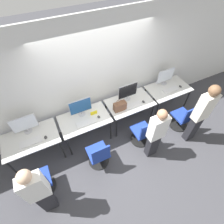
{
  "coord_description": "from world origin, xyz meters",
  "views": [
    {
      "loc": [
        -1.15,
        -2.19,
        3.88
      ],
      "look_at": [
        0.0,
        0.14,
        0.91
      ],
      "focal_mm": 28.0,
      "sensor_mm": 36.0,
      "label": 1
    }
  ],
  "objects_px": {
    "person_right": "(156,133)",
    "monitor_far_right": "(166,76)",
    "keyboard_left": "(86,123)",
    "keyboard_right": "(133,105)",
    "office_chair_far_right": "(183,118)",
    "keyboard_far_right": "(171,90)",
    "mouse_left": "(99,117)",
    "monitor_right": "(128,92)",
    "person_far_right": "(201,113)",
    "mouse_far_left": "(46,137)",
    "office_chair_left": "(99,156)",
    "handbag": "(120,106)",
    "mouse_right": "(143,102)",
    "person_far_left": "(38,191)",
    "mouse_far_right": "(180,86)",
    "monitor_left": "(81,107)",
    "keyboard_far_left": "(31,142)",
    "office_chair_far_left": "(41,183)",
    "office_chair_right": "(143,133)",
    "monitor_far_left": "(24,124)"
  },
  "relations": [
    {
      "from": "mouse_far_left",
      "to": "person_right",
      "type": "relative_size",
      "value": 0.06
    },
    {
      "from": "mouse_left",
      "to": "office_chair_far_right",
      "type": "bearing_deg",
      "value": -18.42
    },
    {
      "from": "mouse_left",
      "to": "monitor_far_right",
      "type": "height_order",
      "value": "monitor_far_right"
    },
    {
      "from": "mouse_right",
      "to": "monitor_far_right",
      "type": "relative_size",
      "value": 0.17
    },
    {
      "from": "person_right",
      "to": "monitor_far_right",
      "type": "height_order",
      "value": "person_right"
    },
    {
      "from": "keyboard_right",
      "to": "monitor_far_right",
      "type": "bearing_deg",
      "value": 16.7
    },
    {
      "from": "keyboard_left",
      "to": "monitor_far_right",
      "type": "bearing_deg",
      "value": 8.41
    },
    {
      "from": "monitor_left",
      "to": "monitor_far_right",
      "type": "bearing_deg",
      "value": 1.37
    },
    {
      "from": "keyboard_left",
      "to": "handbag",
      "type": "xyz_separation_m",
      "value": [
        0.86,
        0.03,
        0.11
      ]
    },
    {
      "from": "mouse_far_right",
      "to": "handbag",
      "type": "distance_m",
      "value": 1.87
    },
    {
      "from": "keyboard_far_left",
      "to": "office_chair_far_right",
      "type": "distance_m",
      "value": 3.67
    },
    {
      "from": "monitor_right",
      "to": "monitor_far_right",
      "type": "relative_size",
      "value": 1.0
    },
    {
      "from": "handbag",
      "to": "keyboard_far_right",
      "type": "bearing_deg",
      "value": 0.48
    },
    {
      "from": "keyboard_right",
      "to": "office_chair_far_left",
      "type": "bearing_deg",
      "value": -164.29
    },
    {
      "from": "office_chair_far_right",
      "to": "person_far_right",
      "type": "height_order",
      "value": "person_far_right"
    },
    {
      "from": "keyboard_far_right",
      "to": "mouse_far_right",
      "type": "xyz_separation_m",
      "value": [
        0.31,
        -0.01,
        0.01
      ]
    },
    {
      "from": "keyboard_left",
      "to": "keyboard_right",
      "type": "bearing_deg",
      "value": -0.25
    },
    {
      "from": "keyboard_right",
      "to": "mouse_far_right",
      "type": "height_order",
      "value": "mouse_far_right"
    },
    {
      "from": "keyboard_left",
      "to": "mouse_far_right",
      "type": "height_order",
      "value": "mouse_far_right"
    },
    {
      "from": "monitor_left",
      "to": "person_right",
      "type": "bearing_deg",
      "value": -46.25
    },
    {
      "from": "monitor_far_right",
      "to": "handbag",
      "type": "xyz_separation_m",
      "value": [
        -1.55,
        -0.33,
        -0.12
      ]
    },
    {
      "from": "keyboard_right",
      "to": "person_far_right",
      "type": "xyz_separation_m",
      "value": [
        1.13,
        -1.02,
        0.2
      ]
    },
    {
      "from": "keyboard_left",
      "to": "office_chair_far_right",
      "type": "distance_m",
      "value": 2.5
    },
    {
      "from": "keyboard_left",
      "to": "person_far_left",
      "type": "bearing_deg",
      "value": -138.91
    },
    {
      "from": "office_chair_right",
      "to": "mouse_far_right",
      "type": "distance_m",
      "value": 1.72
    },
    {
      "from": "keyboard_left",
      "to": "person_far_right",
      "type": "bearing_deg",
      "value": -23.71
    },
    {
      "from": "monitor_far_left",
      "to": "monitor_right",
      "type": "relative_size",
      "value": 1.0
    },
    {
      "from": "person_right",
      "to": "person_far_right",
      "type": "relative_size",
      "value": 0.88
    },
    {
      "from": "person_right",
      "to": "handbag",
      "type": "height_order",
      "value": "person_right"
    },
    {
      "from": "person_far_left",
      "to": "office_chair_left",
      "type": "bearing_deg",
      "value": 18.34
    },
    {
      "from": "monitor_far_right",
      "to": "keyboard_far_right",
      "type": "height_order",
      "value": "monitor_far_right"
    },
    {
      "from": "keyboard_far_right",
      "to": "handbag",
      "type": "height_order",
      "value": "handbag"
    },
    {
      "from": "keyboard_far_left",
      "to": "mouse_right",
      "type": "bearing_deg",
      "value": -0.97
    },
    {
      "from": "keyboard_right",
      "to": "mouse_left",
      "type": "bearing_deg",
      "value": 178.0
    },
    {
      "from": "monitor_right",
      "to": "office_chair_right",
      "type": "distance_m",
      "value": 1.08
    },
    {
      "from": "mouse_far_left",
      "to": "office_chair_far_right",
      "type": "relative_size",
      "value": 0.1
    },
    {
      "from": "office_chair_far_right",
      "to": "keyboard_far_right",
      "type": "bearing_deg",
      "value": 86.52
    },
    {
      "from": "office_chair_far_left",
      "to": "monitor_far_right",
      "type": "bearing_deg",
      "value": 16.03
    },
    {
      "from": "keyboard_far_left",
      "to": "office_chair_far_left",
      "type": "distance_m",
      "value": 0.85
    },
    {
      "from": "monitor_left",
      "to": "keyboard_left",
      "type": "relative_size",
      "value": 1.13
    },
    {
      "from": "monitor_right",
      "to": "keyboard_right",
      "type": "distance_m",
      "value": 0.36
    },
    {
      "from": "mouse_left",
      "to": "person_right",
      "type": "distance_m",
      "value": 1.33
    },
    {
      "from": "keyboard_right",
      "to": "person_right",
      "type": "xyz_separation_m",
      "value": [
        -0.0,
        -0.95,
        0.07
      ]
    },
    {
      "from": "mouse_far_left",
      "to": "office_chair_left",
      "type": "height_order",
      "value": "office_chair_left"
    },
    {
      "from": "mouse_left",
      "to": "monitor_right",
      "type": "distance_m",
      "value": 0.95
    },
    {
      "from": "person_far_left",
      "to": "mouse_far_right",
      "type": "bearing_deg",
      "value": 15.58
    },
    {
      "from": "mouse_far_right",
      "to": "monitor_left",
      "type": "bearing_deg",
      "value": 174.41
    },
    {
      "from": "monitor_right",
      "to": "office_chair_far_right",
      "type": "height_order",
      "value": "monitor_right"
    },
    {
      "from": "keyboard_far_right",
      "to": "monitor_far_left",
      "type": "bearing_deg",
      "value": 175.19
    },
    {
      "from": "keyboard_far_left",
      "to": "mouse_left",
      "type": "xyz_separation_m",
      "value": [
        1.53,
        -0.01,
        0.01
      ]
    }
  ]
}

